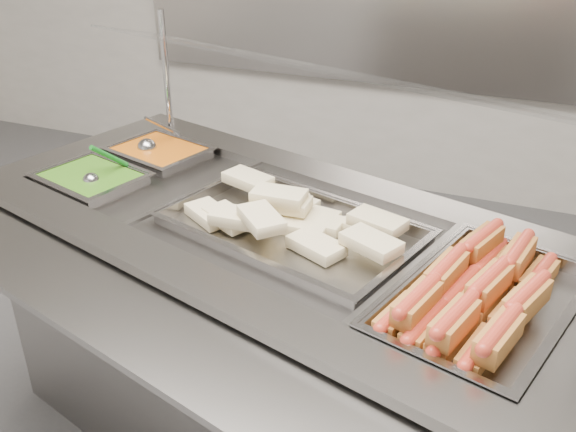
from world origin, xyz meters
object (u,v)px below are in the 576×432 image
at_px(pan_wraps, 291,233).
at_px(serving_spoon, 95,177).
at_px(sneeze_guard, 322,74).
at_px(pan_hotdogs, 483,312).
at_px(ladle, 148,147).
at_px(steam_counter, 276,344).

distance_m(pan_wraps, serving_spoon, 0.62).
bearing_deg(sneeze_guard, pan_wraps, -90.55).
distance_m(pan_hotdogs, ladle, 1.18).
relative_size(steam_counter, pan_hotdogs, 3.27).
xyz_separation_m(sneeze_guard, serving_spoon, (-0.62, -0.17, -0.32)).
height_order(steam_counter, pan_wraps, pan_wraps).
relative_size(sneeze_guard, serving_spoon, 9.69).
bearing_deg(sneeze_guard, serving_spoon, -164.97).
height_order(pan_hotdogs, pan_wraps, same).
bearing_deg(pan_wraps, serving_spoon, 176.62).
height_order(steam_counter, ladle, ladle).
bearing_deg(steam_counter, serving_spoon, 177.80).
distance_m(sneeze_guard, ladle, 0.70).
bearing_deg(pan_hotdogs, pan_wraps, 164.10).
relative_size(sneeze_guard, ladle, 8.86).
xyz_separation_m(sneeze_guard, ladle, (-0.61, 0.09, -0.32)).
height_order(sneeze_guard, serving_spoon, sneeze_guard).
xyz_separation_m(sneeze_guard, pan_wraps, (-0.00, -0.20, -0.35)).
xyz_separation_m(steam_counter, pan_hotdogs, (0.54, -0.15, 0.37)).
bearing_deg(ladle, serving_spoon, -91.88).
bearing_deg(serving_spoon, ladle, 88.12).
bearing_deg(pan_wraps, pan_hotdogs, -15.90).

